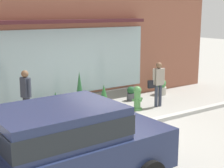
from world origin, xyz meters
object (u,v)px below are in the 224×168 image
(pedestrian_with_handbag, at_px, (158,81))
(parked_car_navy, at_px, (64,146))
(pedestrian_passerby, at_px, (26,93))
(potted_plant_low_front, at_px, (80,93))
(fire_hydrant, at_px, (137,98))
(potted_plant_window_center, at_px, (56,104))
(potted_plant_by_entrance, at_px, (161,87))
(potted_plant_doorstep, at_px, (131,94))
(potted_plant_corner_tall, at_px, (104,96))

(pedestrian_with_handbag, height_order, parked_car_navy, parked_car_navy)
(pedestrian_passerby, bearing_deg, pedestrian_with_handbag, -117.02)
(pedestrian_with_handbag, relative_size, potted_plant_low_front, 1.14)
(fire_hydrant, bearing_deg, potted_plant_window_center, 157.90)
(potted_plant_by_entrance, height_order, potted_plant_low_front, potted_plant_low_front)
(potted_plant_doorstep, height_order, potted_plant_corner_tall, potted_plant_corner_tall)
(potted_plant_doorstep, bearing_deg, potted_plant_low_front, -174.61)
(potted_plant_low_front, bearing_deg, potted_plant_window_center, 170.33)
(potted_plant_window_center, bearing_deg, fire_hydrant, -22.10)
(pedestrian_passerby, relative_size, potted_plant_doorstep, 3.01)
(potted_plant_window_center, bearing_deg, potted_plant_doorstep, 1.48)
(potted_plant_corner_tall, height_order, potted_plant_low_front, potted_plant_low_front)
(potted_plant_low_front, bearing_deg, potted_plant_corner_tall, 3.85)
(potted_plant_window_center, relative_size, potted_plant_low_front, 0.55)
(pedestrian_passerby, distance_m, potted_plant_by_entrance, 5.94)
(parked_car_navy, distance_m, potted_plant_window_center, 5.14)
(fire_hydrant, relative_size, potted_plant_by_entrance, 1.23)
(pedestrian_passerby, height_order, potted_plant_low_front, pedestrian_passerby)
(pedestrian_with_handbag, xyz_separation_m, pedestrian_passerby, (-4.56, 0.88, 0.03))
(pedestrian_with_handbag, bearing_deg, potted_plant_low_front, -10.75)
(pedestrian_with_handbag, bearing_deg, parked_car_navy, 42.60)
(potted_plant_by_entrance, bearing_deg, parked_car_navy, -144.68)
(potted_plant_window_center, distance_m, potted_plant_by_entrance, 4.81)
(pedestrian_with_handbag, distance_m, potted_plant_low_front, 2.84)
(potted_plant_corner_tall, distance_m, potted_plant_low_front, 1.07)
(pedestrian_with_handbag, relative_size, potted_plant_doorstep, 2.94)
(pedestrian_passerby, bearing_deg, parked_car_navy, 151.90)
(parked_car_navy, xyz_separation_m, potted_plant_doorstep, (5.23, 4.77, -0.70))
(pedestrian_passerby, height_order, parked_car_navy, parked_car_navy)
(potted_plant_corner_tall, bearing_deg, parked_car_navy, -130.06)
(pedestrian_with_handbag, relative_size, pedestrian_passerby, 0.98)
(potted_plant_corner_tall, relative_size, potted_plant_window_center, 1.06)
(parked_car_navy, bearing_deg, potted_plant_low_front, 56.26)
(potted_plant_corner_tall, xyz_separation_m, potted_plant_window_center, (-1.86, 0.07, -0.02))
(parked_car_navy, bearing_deg, potted_plant_doorstep, 40.74)
(potted_plant_doorstep, xyz_separation_m, potted_plant_low_front, (-2.38, -0.22, 0.41))
(pedestrian_with_handbag, bearing_deg, pedestrian_passerby, -1.15)
(potted_plant_window_center, bearing_deg, potted_plant_low_front, -9.67)
(pedestrian_with_handbag, relative_size, potted_plant_corner_tall, 1.96)
(parked_car_navy, height_order, potted_plant_window_center, parked_car_navy)
(potted_plant_corner_tall, bearing_deg, potted_plant_low_front, -176.15)
(fire_hydrant, distance_m, parked_car_navy, 5.90)
(parked_car_navy, relative_size, potted_plant_by_entrance, 5.92)
(potted_plant_window_center, bearing_deg, pedestrian_passerby, -166.86)
(potted_plant_doorstep, relative_size, potted_plant_by_entrance, 0.80)
(potted_plant_corner_tall, bearing_deg, fire_hydrant, -52.77)
(fire_hydrant, xyz_separation_m, potted_plant_by_entrance, (2.21, 1.21, -0.11))
(pedestrian_with_handbag, height_order, pedestrian_passerby, pedestrian_passerby)
(pedestrian_passerby, distance_m, potted_plant_window_center, 1.26)
(potted_plant_doorstep, bearing_deg, potted_plant_corner_tall, -173.44)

